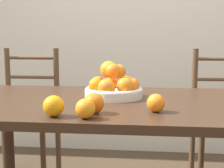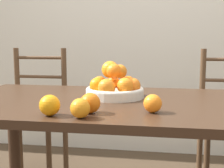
% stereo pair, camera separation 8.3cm
% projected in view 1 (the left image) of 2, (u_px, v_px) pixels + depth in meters
% --- Properties ---
extents(wall_back, '(8.00, 0.06, 2.60)m').
position_uv_depth(wall_back, '(135.00, 10.00, 2.79)').
color(wall_back, silver).
rests_on(wall_back, ground_plane).
extents(dining_table, '(1.62, 0.83, 0.76)m').
position_uv_depth(dining_table, '(125.00, 123.00, 1.45)').
color(dining_table, '#382316').
rests_on(dining_table, ground_plane).
extents(fruit_bowl, '(0.28, 0.28, 0.18)m').
position_uv_depth(fruit_bowl, '(114.00, 87.00, 1.51)').
color(fruit_bowl, silver).
rests_on(fruit_bowl, dining_table).
extents(orange_loose_0, '(0.07, 0.07, 0.07)m').
position_uv_depth(orange_loose_0, '(85.00, 109.00, 1.11)').
color(orange_loose_0, orange).
rests_on(orange_loose_0, dining_table).
extents(orange_loose_1, '(0.08, 0.08, 0.08)m').
position_uv_depth(orange_loose_1, '(54.00, 106.00, 1.14)').
color(orange_loose_1, orange).
rests_on(orange_loose_1, dining_table).
extents(orange_loose_2, '(0.08, 0.08, 0.08)m').
position_uv_depth(orange_loose_2, '(94.00, 103.00, 1.18)').
color(orange_loose_2, orange).
rests_on(orange_loose_2, dining_table).
extents(orange_loose_3, '(0.07, 0.07, 0.07)m').
position_uv_depth(orange_loose_3, '(156.00, 103.00, 1.21)').
color(orange_loose_3, orange).
rests_on(orange_loose_3, dining_table).
extents(chair_left, '(0.42, 0.40, 0.98)m').
position_uv_depth(chair_left, '(27.00, 119.00, 2.26)').
color(chair_left, '#513823').
rests_on(chair_left, ground_plane).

